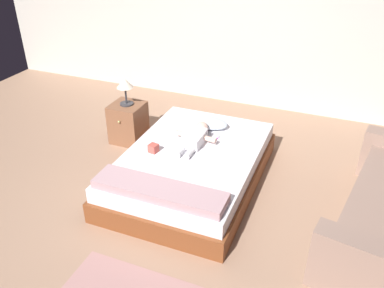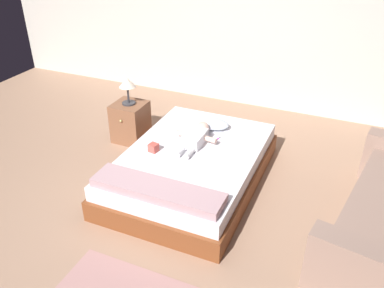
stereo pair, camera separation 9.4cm
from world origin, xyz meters
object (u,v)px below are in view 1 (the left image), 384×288
Objects in this scene: baby at (195,137)px; toothbrush at (216,139)px; pillow at (207,123)px; nightstand at (128,123)px; toy_block at (153,148)px; bed at (192,167)px; lamp at (125,86)px.

toothbrush is (0.19, 0.13, -0.05)m from baby.
pillow reaches higher than toothbrush.
nightstand is 1.00m from toy_block.
pillow is (-0.05, 0.60, 0.24)m from bed.
toothbrush is 1.34× the size of toy_block.
baby is 0.48m from toy_block.
pillow is 4.88× the size of toy_block.
lamp is (-1.08, 0.55, 0.56)m from bed.
pillow is 0.98× the size of nightstand.
bed is 19.93× the size of toy_block.
toy_block is (-0.32, -0.74, -0.01)m from pillow.
nightstand is at bearing -90.00° from lamp.
bed is 0.65m from pillow.
bed is 1.22m from nightstand.
lamp is at bearing 170.43° from toothbrush.
toothbrush is at bearing 66.74° from bed.
bed is 0.33m from baby.
toothbrush is 0.27× the size of nightstand.
baby is 1.29× the size of nightstand.
toy_block is at bearing -44.25° from lamp.
pillow is 0.33m from toothbrush.
bed is at bearing -113.26° from toothbrush.
baby is at bearing 47.02° from toy_block.
pillow reaches higher than bed.
baby is 6.41× the size of toy_block.
lamp is (-1.04, 0.34, 0.31)m from baby.
nightstand is at bearing -176.91° from pillow.
toothbrush is at bearing -52.90° from pillow.
baby is 1.94× the size of lamp.
pillow is at bearing 95.01° from bed.
lamp reaches higher than toothbrush.
pillow is at bearing 3.09° from nightstand.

